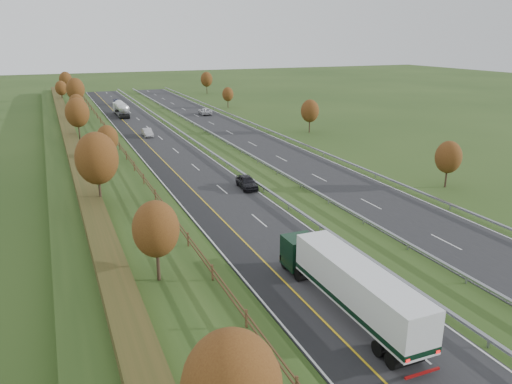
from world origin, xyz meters
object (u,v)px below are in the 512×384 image
box_lorry (349,283)px  car_oncoming (205,111)px  car_dark_near (247,182)px  road_tanker (121,108)px  car_silver_mid (147,132)px  car_small_far (118,102)px

box_lorry → car_oncoming: (17.85, 91.75, -1.50)m
box_lorry → car_dark_near: size_ratio=3.40×
box_lorry → road_tanker: size_ratio=1.45×
car_silver_mid → road_tanker: bearing=92.0°
box_lorry → car_silver_mid: (-0.50, 69.52, -1.53)m
road_tanker → car_small_far: road_tanker is taller
car_dark_near → car_oncoming: bearing=81.8°
road_tanker → car_dark_near: bearing=-85.0°
road_tanker → car_silver_mid: road_tanker is taller
car_small_far → car_oncoming: car_oncoming is taller
car_dark_near → box_lorry: bearing=-94.5°
car_dark_near → car_small_far: size_ratio=0.98×
road_tanker → car_small_far: bearing=84.2°
road_tanker → car_dark_near: road_tanker is taller
car_silver_mid → car_small_far: size_ratio=0.94×
car_dark_near → car_silver_mid: (-5.05, 39.11, -0.06)m
box_lorry → car_small_far: (0.80, 118.26, -1.58)m
car_small_far → box_lorry: bearing=-97.3°
car_silver_mid → car_oncoming: (18.35, 22.23, 0.03)m
car_silver_mid → car_small_far: car_silver_mid is taller
box_lorry → car_small_far: size_ratio=3.33×
road_tanker → car_oncoming: size_ratio=1.97×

